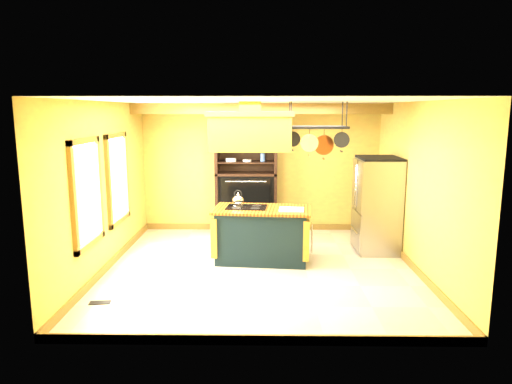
{
  "coord_description": "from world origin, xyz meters",
  "views": [
    {
      "loc": [
        0.03,
        -7.15,
        2.56
      ],
      "look_at": [
        -0.08,
        0.3,
        1.22
      ],
      "focal_mm": 32.0,
      "sensor_mm": 36.0,
      "label": 1
    }
  ],
  "objects_px": {
    "pot_rack": "(317,133)",
    "kitchen_island": "(262,234)",
    "refrigerator": "(376,207)",
    "hutch": "(246,192)",
    "range_hood": "(250,130)"
  },
  "relations": [
    {
      "from": "pot_rack",
      "to": "hutch",
      "type": "bearing_deg",
      "value": 123.88
    },
    {
      "from": "refrigerator",
      "to": "hutch",
      "type": "xyz_separation_m",
      "value": [
        -2.42,
        1.26,
        0.05
      ]
    },
    {
      "from": "hutch",
      "to": "refrigerator",
      "type": "bearing_deg",
      "value": -27.48
    },
    {
      "from": "range_hood",
      "to": "hutch",
      "type": "relative_size",
      "value": 0.63
    },
    {
      "from": "pot_rack",
      "to": "kitchen_island",
      "type": "bearing_deg",
      "value": -179.89
    },
    {
      "from": "kitchen_island",
      "to": "pot_rack",
      "type": "height_order",
      "value": "pot_rack"
    },
    {
      "from": "kitchen_island",
      "to": "range_hood",
      "type": "distance_m",
      "value": 1.78
    },
    {
      "from": "range_hood",
      "to": "pot_rack",
      "type": "bearing_deg",
      "value": 0.14
    },
    {
      "from": "kitchen_island",
      "to": "range_hood",
      "type": "height_order",
      "value": "range_hood"
    },
    {
      "from": "refrigerator",
      "to": "range_hood",
      "type": "bearing_deg",
      "value": -165.61
    },
    {
      "from": "kitchen_island",
      "to": "hutch",
      "type": "distance_m",
      "value": 1.91
    },
    {
      "from": "kitchen_island",
      "to": "range_hood",
      "type": "relative_size",
      "value": 1.22
    },
    {
      "from": "pot_rack",
      "to": "refrigerator",
      "type": "relative_size",
      "value": 0.61
    },
    {
      "from": "kitchen_island",
      "to": "refrigerator",
      "type": "xyz_separation_m",
      "value": [
        2.09,
        0.59,
        0.36
      ]
    },
    {
      "from": "pot_rack",
      "to": "refrigerator",
      "type": "xyz_separation_m",
      "value": [
        1.18,
        0.58,
        -1.37
      ]
    }
  ]
}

